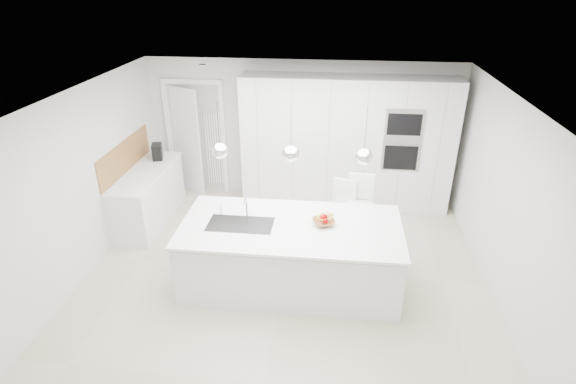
# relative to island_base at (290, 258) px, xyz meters

# --- Properties ---
(floor) EXTENTS (5.50, 5.50, 0.00)m
(floor) POSITION_rel_island_base_xyz_m (-0.10, 0.30, -0.43)
(floor) COLOR beige
(floor) RESTS_ON ground
(wall_back) EXTENTS (5.50, 0.00, 5.50)m
(wall_back) POSITION_rel_island_base_xyz_m (-0.10, 2.80, 0.82)
(wall_back) COLOR silver
(wall_back) RESTS_ON ground
(wall_left) EXTENTS (0.00, 5.00, 5.00)m
(wall_left) POSITION_rel_island_base_xyz_m (-2.85, 0.30, 0.82)
(wall_left) COLOR silver
(wall_left) RESTS_ON ground
(ceiling) EXTENTS (5.50, 5.50, 0.00)m
(ceiling) POSITION_rel_island_base_xyz_m (-0.10, 0.30, 2.07)
(ceiling) COLOR white
(ceiling) RESTS_ON wall_back
(tall_cabinets) EXTENTS (3.60, 0.60, 2.30)m
(tall_cabinets) POSITION_rel_island_base_xyz_m (0.70, 2.50, 0.72)
(tall_cabinets) COLOR white
(tall_cabinets) RESTS_ON floor
(oven_stack) EXTENTS (0.62, 0.04, 1.05)m
(oven_stack) POSITION_rel_island_base_xyz_m (1.60, 2.19, 0.92)
(oven_stack) COLOR #A5A5A8
(oven_stack) RESTS_ON tall_cabinets
(doorway_frame) EXTENTS (1.11, 0.08, 2.13)m
(doorway_frame) POSITION_rel_island_base_xyz_m (-2.05, 2.77, 0.59)
(doorway_frame) COLOR white
(doorway_frame) RESTS_ON floor
(hallway_door) EXTENTS (0.76, 0.38, 2.00)m
(hallway_door) POSITION_rel_island_base_xyz_m (-2.30, 2.72, 0.57)
(hallway_door) COLOR white
(hallway_door) RESTS_ON floor
(radiator) EXTENTS (0.32, 0.04, 1.40)m
(radiator) POSITION_rel_island_base_xyz_m (-1.73, 2.76, 0.42)
(radiator) COLOR white
(radiator) RESTS_ON floor
(left_base_cabinets) EXTENTS (0.60, 1.80, 0.86)m
(left_base_cabinets) POSITION_rel_island_base_xyz_m (-2.55, 1.50, 0.00)
(left_base_cabinets) COLOR white
(left_base_cabinets) RESTS_ON floor
(left_worktop) EXTENTS (0.62, 1.82, 0.04)m
(left_worktop) POSITION_rel_island_base_xyz_m (-2.55, 1.50, 0.45)
(left_worktop) COLOR white
(left_worktop) RESTS_ON left_base_cabinets
(oak_backsplash) EXTENTS (0.02, 1.80, 0.50)m
(oak_backsplash) POSITION_rel_island_base_xyz_m (-2.84, 1.50, 0.72)
(oak_backsplash) COLOR #A1703F
(oak_backsplash) RESTS_ON wall_left
(island_base) EXTENTS (2.80, 1.20, 0.86)m
(island_base) POSITION_rel_island_base_xyz_m (0.00, 0.00, 0.00)
(island_base) COLOR white
(island_base) RESTS_ON floor
(island_worktop) EXTENTS (2.84, 1.40, 0.04)m
(island_worktop) POSITION_rel_island_base_xyz_m (0.00, 0.05, 0.45)
(island_worktop) COLOR white
(island_worktop) RESTS_ON island_base
(island_sink) EXTENTS (0.84, 0.44, 0.18)m
(island_sink) POSITION_rel_island_base_xyz_m (-0.65, -0.00, 0.39)
(island_sink) COLOR #3F3F42
(island_sink) RESTS_ON island_worktop
(island_tap) EXTENTS (0.02, 0.02, 0.30)m
(island_tap) POSITION_rel_island_base_xyz_m (-0.60, 0.20, 0.62)
(island_tap) COLOR white
(island_tap) RESTS_ON island_worktop
(pendant_left) EXTENTS (0.20, 0.20, 0.20)m
(pendant_left) POSITION_rel_island_base_xyz_m (-0.85, -0.00, 1.47)
(pendant_left) COLOR white
(pendant_left) RESTS_ON ceiling
(pendant_mid) EXTENTS (0.20, 0.20, 0.20)m
(pendant_mid) POSITION_rel_island_base_xyz_m (-0.00, -0.00, 1.47)
(pendant_mid) COLOR white
(pendant_mid) RESTS_ON ceiling
(pendant_right) EXTENTS (0.20, 0.20, 0.20)m
(pendant_right) POSITION_rel_island_base_xyz_m (0.85, -0.00, 1.47)
(pendant_right) COLOR white
(pendant_right) RESTS_ON ceiling
(fruit_bowl) EXTENTS (0.36, 0.36, 0.07)m
(fruit_bowl) POSITION_rel_island_base_xyz_m (0.41, 0.12, 0.50)
(fruit_bowl) COLOR #A1703F
(fruit_bowl) RESTS_ON island_worktop
(espresso_machine) EXTENTS (0.23, 0.29, 0.27)m
(espresso_machine) POSITION_rel_island_base_xyz_m (-2.53, 2.05, 0.60)
(espresso_machine) COLOR black
(espresso_machine) RESTS_ON left_worktop
(bar_stool_left) EXTENTS (0.47, 0.58, 1.11)m
(bar_stool_left) POSITION_rel_island_base_xyz_m (0.68, 0.92, 0.13)
(bar_stool_left) COLOR white
(bar_stool_left) RESTS_ON floor
(bar_stool_right) EXTENTS (0.44, 0.58, 1.21)m
(bar_stool_right) POSITION_rel_island_base_xyz_m (0.91, 0.92, 0.17)
(bar_stool_right) COLOR white
(bar_stool_right) RESTS_ON floor
(apple_a) EXTENTS (0.09, 0.09, 0.09)m
(apple_a) POSITION_rel_island_base_xyz_m (0.42, 0.18, 0.54)
(apple_a) COLOR #AB0102
(apple_a) RESTS_ON fruit_bowl
(apple_b) EXTENTS (0.07, 0.07, 0.07)m
(apple_b) POSITION_rel_island_base_xyz_m (0.44, 0.09, 0.54)
(apple_b) COLOR #AB0102
(apple_b) RESTS_ON fruit_bowl
(apple_c) EXTENTS (0.08, 0.08, 0.08)m
(apple_c) POSITION_rel_island_base_xyz_m (0.39, 0.15, 0.54)
(apple_c) COLOR #AB0102
(apple_c) RESTS_ON fruit_bowl
(banana_bunch) EXTENTS (0.24, 0.17, 0.22)m
(banana_bunch) POSITION_rel_island_base_xyz_m (0.43, 0.12, 0.59)
(banana_bunch) COLOR yellow
(banana_bunch) RESTS_ON fruit_bowl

